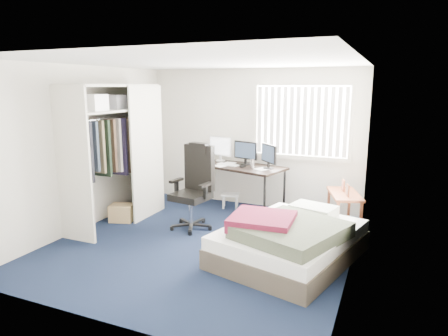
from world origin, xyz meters
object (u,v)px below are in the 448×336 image
office_chair (194,196)px  nightstand (344,197)px  desk (240,164)px  bed (289,239)px

office_chair → nightstand: 2.34m
desk → office_chair: size_ratio=1.34×
nightstand → bed: size_ratio=0.42×
nightstand → bed: nightstand is taller
office_chair → nightstand: bearing=21.4°
desk → bed: 2.33m
office_chair → bed: 1.81m
nightstand → office_chair: bearing=-158.6°
desk → office_chair: (-0.31, -1.18, -0.32)m
office_chair → nightstand: size_ratio=1.45×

